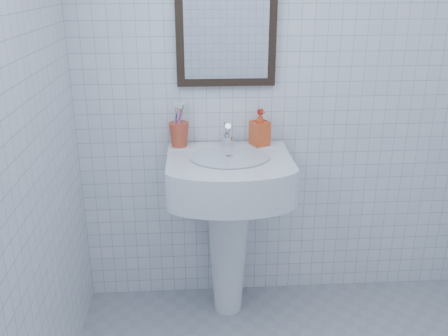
{
  "coord_description": "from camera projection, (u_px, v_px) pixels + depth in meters",
  "views": [
    {
      "loc": [
        -0.49,
        -1.35,
        1.75
      ],
      "look_at": [
        -0.34,
        0.86,
        0.91
      ],
      "focal_mm": 40.0,
      "sensor_mm": 36.0,
      "label": 1
    }
  ],
  "objects": [
    {
      "name": "faucet",
      "position": [
        227.0,
        136.0,
        2.57
      ],
      "size": [
        0.06,
        0.12,
        0.14
      ],
      "color": "silver",
      "rests_on": "washbasin"
    },
    {
      "name": "wall_mirror",
      "position": [
        226.0,
        23.0,
        2.45
      ],
      "size": [
        0.5,
        0.04,
        0.62
      ],
      "color": "black",
      "rests_on": "wall_back"
    },
    {
      "name": "washbasin",
      "position": [
        228.0,
        209.0,
        2.59
      ],
      "size": [
        0.61,
        0.45,
        0.94
      ],
      "color": "white",
      "rests_on": "ground"
    },
    {
      "name": "wall_back",
      "position": [
        285.0,
        82.0,
        2.59
      ],
      "size": [
        2.2,
        0.02,
        2.5
      ],
      "primitive_type": "cube",
      "color": "white",
      "rests_on": "ground"
    },
    {
      "name": "soap_dispenser",
      "position": [
        260.0,
        128.0,
        2.59
      ],
      "size": [
        0.11,
        0.11,
        0.19
      ],
      "primitive_type": "imported",
      "rotation": [
        0.0,
        0.0,
        0.43
      ],
      "color": "red",
      "rests_on": "washbasin"
    },
    {
      "name": "toothbrush_cup",
      "position": [
        179.0,
        134.0,
        2.58
      ],
      "size": [
        0.13,
        0.13,
        0.13
      ],
      "primitive_type": null,
      "rotation": [
        0.0,
        0.0,
        -0.34
      ],
      "color": "#C1442A",
      "rests_on": "washbasin"
    }
  ]
}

